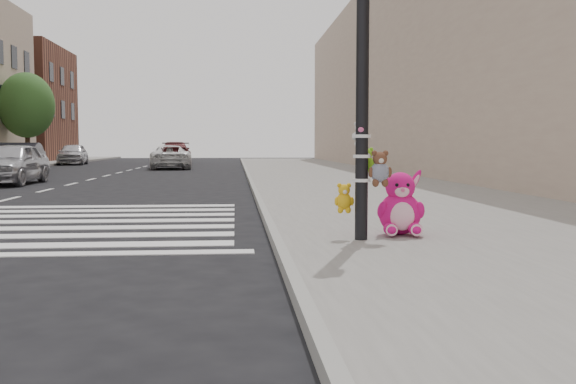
{
  "coord_description": "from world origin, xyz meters",
  "views": [
    {
      "loc": [
        1.02,
        -6.12,
        1.33
      ],
      "look_at": [
        1.67,
        1.76,
        0.75
      ],
      "focal_mm": 40.0,
      "sensor_mm": 36.0,
      "label": 1
    }
  ],
  "objects_px": {
    "red_teddy": "(410,226)",
    "car_dark_far": "(18,160)",
    "car_white_near": "(170,157)",
    "signal_pole": "(364,110)",
    "pink_bunny": "(400,208)",
    "car_silver_far": "(11,163)"
  },
  "relations": [
    {
      "from": "signal_pole",
      "to": "car_white_near",
      "type": "height_order",
      "value": "signal_pole"
    },
    {
      "from": "car_silver_far",
      "to": "signal_pole",
      "type": "bearing_deg",
      "value": -57.59
    },
    {
      "from": "signal_pole",
      "to": "car_white_near",
      "type": "bearing_deg",
      "value": 100.55
    },
    {
      "from": "car_silver_far",
      "to": "car_white_near",
      "type": "bearing_deg",
      "value": 73.98
    },
    {
      "from": "signal_pole",
      "to": "car_white_near",
      "type": "relative_size",
      "value": 0.85
    },
    {
      "from": "red_teddy",
      "to": "car_white_near",
      "type": "xyz_separation_m",
      "value": [
        -5.99,
        27.41,
        0.42
      ]
    },
    {
      "from": "pink_bunny",
      "to": "car_dark_far",
      "type": "relative_size",
      "value": 0.2
    },
    {
      "from": "car_dark_far",
      "to": "car_white_near",
      "type": "distance_m",
      "value": 9.83
    },
    {
      "from": "pink_bunny",
      "to": "car_white_near",
      "type": "xyz_separation_m",
      "value": [
        -5.79,
        27.64,
        0.15
      ]
    },
    {
      "from": "pink_bunny",
      "to": "car_dark_far",
      "type": "bearing_deg",
      "value": 125.38
    },
    {
      "from": "car_dark_far",
      "to": "car_white_near",
      "type": "xyz_separation_m",
      "value": [
        5.46,
        8.17,
        -0.06
      ]
    },
    {
      "from": "car_white_near",
      "to": "pink_bunny",
      "type": "bearing_deg",
      "value": 94.34
    },
    {
      "from": "signal_pole",
      "to": "car_dark_far",
      "type": "bearing_deg",
      "value": 118.3
    },
    {
      "from": "car_silver_far",
      "to": "pink_bunny",
      "type": "bearing_deg",
      "value": -55.29
    },
    {
      "from": "red_teddy",
      "to": "car_silver_far",
      "type": "xyz_separation_m",
      "value": [
        -9.9,
        13.72,
        0.49
      ]
    },
    {
      "from": "pink_bunny",
      "to": "car_silver_far",
      "type": "bearing_deg",
      "value": 130.16
    },
    {
      "from": "pink_bunny",
      "to": "red_teddy",
      "type": "height_order",
      "value": "pink_bunny"
    },
    {
      "from": "pink_bunny",
      "to": "car_silver_far",
      "type": "height_order",
      "value": "car_silver_far"
    },
    {
      "from": "red_teddy",
      "to": "signal_pole",
      "type": "bearing_deg",
      "value": -148.81
    },
    {
      "from": "red_teddy",
      "to": "car_dark_far",
      "type": "bearing_deg",
      "value": 114.69
    },
    {
      "from": "pink_bunny",
      "to": "car_dark_far",
      "type": "xyz_separation_m",
      "value": [
        -11.25,
        19.47,
        0.21
      ]
    },
    {
      "from": "red_teddy",
      "to": "car_white_near",
      "type": "height_order",
      "value": "car_white_near"
    }
  ]
}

